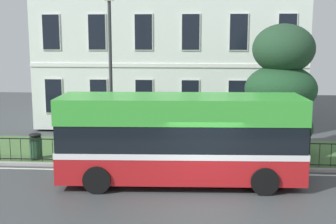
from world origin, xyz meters
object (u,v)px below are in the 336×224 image
(georgian_townhouse, at_px, (173,16))
(street_lamp_post, at_px, (111,65))
(litter_bin, at_px, (36,146))
(single_decker_bus, at_px, (181,138))
(evergreen_tree, at_px, (277,96))

(georgian_townhouse, bearing_deg, street_lamp_post, -100.76)
(georgian_townhouse, bearing_deg, litter_bin, -115.23)
(street_lamp_post, bearing_deg, single_decker_bus, -43.77)
(georgian_townhouse, distance_m, street_lamp_post, 10.89)
(georgian_townhouse, distance_m, evergreen_tree, 11.39)
(single_decker_bus, bearing_deg, georgian_townhouse, 92.24)
(georgian_townhouse, relative_size, street_lamp_post, 2.21)
(single_decker_bus, distance_m, litter_bin, 6.82)
(georgian_townhouse, bearing_deg, evergreen_tree, -61.19)
(litter_bin, bearing_deg, georgian_townhouse, 64.77)
(georgian_townhouse, xyz_separation_m, street_lamp_post, (-1.98, -10.41, -2.48))
(evergreen_tree, bearing_deg, litter_bin, -171.25)
(evergreen_tree, xyz_separation_m, single_decker_bus, (-4.03, -4.00, -1.04))
(evergreen_tree, relative_size, single_decker_bus, 0.65)
(georgian_townhouse, distance_m, litter_bin, 13.50)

